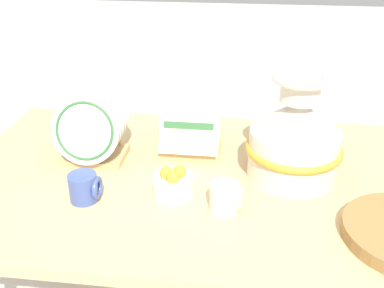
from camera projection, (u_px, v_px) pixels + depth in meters
The scene contains 7 objects.
display_table at pixel (192, 196), 1.43m from camera, with size 1.46×0.90×0.73m.
ceramic_vase at pixel (295, 137), 1.33m from camera, with size 0.29×0.29×0.33m.
dish_rack_round_plates at pixel (92, 132), 1.44m from camera, with size 0.22×0.19×0.23m.
dish_rack_square_plates at pixel (191, 129), 1.51m from camera, with size 0.20×0.19×0.21m.
mug_cream_glaze at pixel (226, 197), 1.21m from camera, with size 0.09×0.08×0.08m.
mug_cobalt_glaze at pixel (85, 187), 1.26m from camera, with size 0.09×0.08×0.08m.
fruit_bowl at pixel (173, 184), 1.28m from camera, with size 0.12×0.12×0.09m.
Camera 1 is at (0.14, -1.18, 1.46)m, focal length 42.00 mm.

